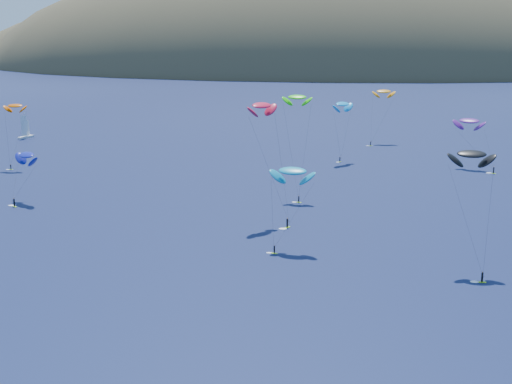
{
  "coord_description": "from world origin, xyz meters",
  "views": [
    {
      "loc": [
        24.99,
        -65.69,
        46.34
      ],
      "look_at": [
        10.08,
        80.0,
        9.0
      ],
      "focal_mm": 50.0,
      "sensor_mm": 36.0,
      "label": 1
    }
  ],
  "objects": [
    {
      "name": "island",
      "position": [
        39.4,
        562.36,
        -10.74
      ],
      "size": [
        730.0,
        300.0,
        210.0
      ],
      "color": "#3D3526",
      "rests_on": "ground"
    },
    {
      "name": "sailboat",
      "position": [
        -87.89,
        188.1,
        0.87
      ],
      "size": [
        8.18,
        7.62,
        9.77
      ],
      "rotation": [
        0.0,
        0.0,
        -0.39
      ],
      "color": "silver",
      "rests_on": "ground"
    },
    {
      "name": "kitesurfer_1",
      "position": [
        -68.73,
        139.2,
        18.64
      ],
      "size": [
        6.92,
        6.49,
        20.58
      ],
      "rotation": [
        0.0,
        0.0,
        0.05
      ],
      "color": "#B1FF1C",
      "rests_on": "ground"
    },
    {
      "name": "kitesurfer_3",
      "position": [
        17.0,
        114.41,
        25.12
      ],
      "size": [
        7.51,
        11.08,
        27.22
      ],
      "rotation": [
        0.0,
        0.0,
        -0.09
      ],
      "color": "#B1FF1C",
      "rests_on": "ground"
    },
    {
      "name": "kitesurfer_4",
      "position": [
        29.29,
        158.57,
        18.0
      ],
      "size": [
        8.5,
        9.08,
        20.4
      ],
      "rotation": [
        0.0,
        0.0,
        0.88
      ],
      "color": "#B1FF1C",
      "rests_on": "ground"
    },
    {
      "name": "kitesurfer_5",
      "position": [
        18.16,
        72.23,
        15.48
      ],
      "size": [
        9.38,
        8.66,
        17.95
      ],
      "rotation": [
        0.0,
        0.0,
        -0.18
      ],
      "color": "#B1FF1C",
      "rests_on": "ground"
    },
    {
      "name": "kitesurfer_6",
      "position": [
        67.41,
        153.46,
        14.04
      ],
      "size": [
        12.1,
        13.87,
        16.66
      ],
      "rotation": [
        0.0,
        0.0,
        -0.41
      ],
      "color": "#B1FF1C",
      "rests_on": "ground"
    },
    {
      "name": "kitesurfer_7",
      "position": [
        51.09,
        64.68,
        21.03
      ],
      "size": [
        8.19,
        11.8,
        23.36
      ],
      "rotation": [
        0.0,
        0.0,
        -0.01
      ],
      "color": "#B1FF1C",
      "rests_on": "ground"
    },
    {
      "name": "kitesurfer_9",
      "position": [
        10.22,
        91.22,
        25.89
      ],
      "size": [
        11.16,
        12.24,
        28.28
      ],
      "rotation": [
        0.0,
        0.0,
        0.87
      ],
      "color": "#B1FF1C",
      "rests_on": "ground"
    },
    {
      "name": "kitesurfer_10",
      "position": [
        -49.44,
        101.01,
        11.59
      ],
      "size": [
        9.24,
        11.31,
        14.03
      ],
      "rotation": [
        0.0,
        0.0,
        -0.67
      ],
      "color": "#B1FF1C",
      "rests_on": "ground"
    },
    {
      "name": "kitesurfer_11",
      "position": [
        44.59,
        194.84,
        18.15
      ],
      "size": [
        9.28,
        12.38,
        20.39
      ],
      "rotation": [
        0.0,
        0.0,
        0.08
      ],
      "color": "#B1FF1C",
      "rests_on": "ground"
    }
  ]
}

